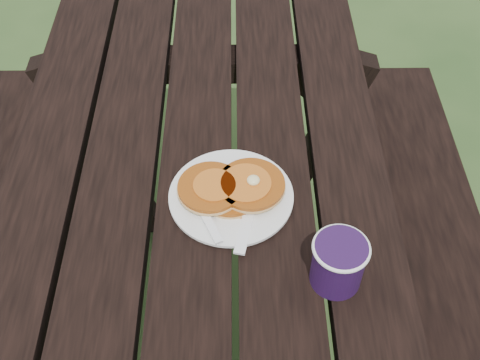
{
  "coord_description": "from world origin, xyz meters",
  "views": [
    {
      "loc": [
        0.08,
        -0.57,
        1.62
      ],
      "look_at": [
        0.09,
        0.14,
        0.8
      ],
      "focal_mm": 45.0,
      "sensor_mm": 36.0,
      "label": 1
    }
  ],
  "objects_px": {
    "plate": "(231,197)",
    "pancake_stack": "(232,187)",
    "coffee_cup": "(339,261)",
    "picnic_table": "(202,357)"
  },
  "relations": [
    {
      "from": "picnic_table",
      "to": "coffee_cup",
      "type": "relative_size",
      "value": 19.0
    },
    {
      "from": "picnic_table",
      "to": "plate",
      "type": "xyz_separation_m",
      "value": [
        0.07,
        0.14,
        0.39
      ]
    },
    {
      "from": "plate",
      "to": "pancake_stack",
      "type": "bearing_deg",
      "value": 71.3
    },
    {
      "from": "plate",
      "to": "coffee_cup",
      "type": "distance_m",
      "value": 0.25
    },
    {
      "from": "plate",
      "to": "coffee_cup",
      "type": "bearing_deg",
      "value": -45.42
    },
    {
      "from": "picnic_table",
      "to": "plate",
      "type": "relative_size",
      "value": 7.94
    },
    {
      "from": "picnic_table",
      "to": "plate",
      "type": "height_order",
      "value": "plate"
    },
    {
      "from": "picnic_table",
      "to": "pancake_stack",
      "type": "height_order",
      "value": "pancake_stack"
    },
    {
      "from": "pancake_stack",
      "to": "coffee_cup",
      "type": "height_order",
      "value": "coffee_cup"
    },
    {
      "from": "picnic_table",
      "to": "plate",
      "type": "distance_m",
      "value": 0.42
    }
  ]
}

